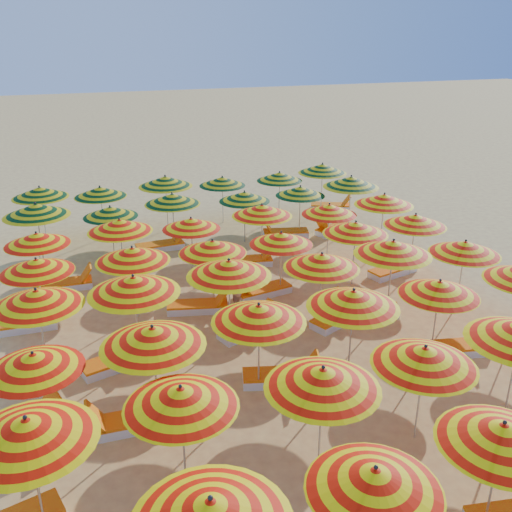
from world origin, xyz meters
name	(u,v)px	position (x,y,z in m)	size (l,w,h in m)	color
ground	(262,315)	(0.00, 0.00, 0.00)	(120.00, 120.00, 0.00)	#F1C96B
umbrella_2	(375,480)	(-1.18, -8.18, 1.80)	(2.22, 2.22, 2.05)	silver
umbrella_3	(502,434)	(1.07, -8.01, 1.85)	(2.14, 2.14, 2.10)	silver
umbrella_6	(27,430)	(-5.69, -5.80, 1.96)	(2.53, 2.53, 2.23)	silver
umbrella_7	(181,397)	(-3.33, -5.55, 1.83)	(2.16, 2.16, 2.08)	silver
umbrella_8	(323,378)	(-0.93, -5.91, 1.92)	(2.61, 2.61, 2.18)	silver
umbrella_9	(425,356)	(1.20, -5.78, 1.86)	(2.16, 2.16, 2.11)	silver
umbrella_12	(34,362)	(-5.69, -3.46, 1.72)	(2.36, 2.36, 1.96)	silver
umbrella_13	(153,337)	(-3.49, -3.62, 1.95)	(2.57, 2.57, 2.21)	silver
umbrella_14	(259,313)	(-1.20, -3.29, 1.90)	(2.15, 2.15, 2.16)	silver
umbrella_15	(353,299)	(0.98, -3.37, 1.94)	(2.22, 2.22, 2.21)	silver
umbrella_16	(439,288)	(3.33, -3.22, 1.78)	(1.97, 1.97, 2.03)	silver
umbrella_18	(37,298)	(-5.66, -1.06, 1.91)	(2.68, 2.68, 2.17)	silver
umbrella_19	(134,285)	(-3.55, -1.23, 2.00)	(2.30, 2.30, 2.27)	silver
umbrella_20	(229,268)	(-1.19, -0.96, 1.99)	(2.58, 2.58, 2.26)	silver
umbrella_21	(322,261)	(1.30, -1.01, 1.88)	(2.13, 2.13, 2.13)	silver
umbrella_22	(393,248)	(3.41, -0.99, 1.97)	(2.81, 2.81, 2.24)	silver
umbrella_23	(465,248)	(5.50, -1.30, 1.83)	(2.47, 2.47, 2.08)	silver
umbrella_24	(37,266)	(-5.74, 1.27, 1.77)	(2.40, 2.40, 2.01)	silver
umbrella_25	(132,255)	(-3.31, 1.01, 1.87)	(2.51, 2.51, 2.12)	silver
umbrella_26	(212,247)	(-1.10, 1.06, 1.80)	(2.40, 2.40, 2.04)	silver
umbrella_27	(281,239)	(1.01, 1.20, 1.75)	(2.20, 2.20, 1.99)	silver
umbrella_28	(356,228)	(3.36, 1.07, 1.86)	(2.52, 2.52, 2.11)	silver
umbrella_29	(415,220)	(5.51, 1.17, 1.85)	(2.44, 2.44, 2.10)	silver
umbrella_30	(37,239)	(-5.78, 3.40, 1.76)	(2.41, 2.41, 2.00)	silver
umbrella_31	(120,226)	(-3.38, 3.56, 1.86)	(2.37, 2.37, 2.11)	silver
umbrella_32	(191,224)	(-1.18, 3.45, 1.72)	(2.39, 2.39, 1.96)	silver
umbrella_33	(262,210)	(1.24, 3.58, 1.88)	(2.57, 2.57, 2.14)	silver
umbrella_34	(329,210)	(3.56, 3.33, 1.75)	(2.08, 2.08, 1.99)	silver
umbrella_35	(384,200)	(5.61, 3.26, 1.92)	(2.46, 2.46, 2.19)	silver
umbrella_36	(36,210)	(-5.82, 5.59, 2.00)	(2.61, 2.61, 2.27)	silver
umbrella_37	(110,212)	(-3.50, 5.56, 1.71)	(1.88, 1.88, 1.94)	silver
umbrella_38	(172,199)	(-1.31, 5.94, 1.85)	(2.59, 2.59, 2.10)	silver
umbrella_39	(245,197)	(1.31, 5.74, 1.75)	(2.32, 2.32, 1.99)	silver
umbrella_40	(300,191)	(3.52, 5.77, 1.75)	(2.26, 2.26, 1.99)	silver
umbrella_41	(351,182)	(5.51, 5.55, 2.00)	(2.41, 2.41, 2.27)	silver
umbrella_42	(40,192)	(-5.76, 8.17, 1.89)	(2.35, 2.35, 2.15)	silver
umbrella_43	(100,192)	(-3.65, 7.85, 1.81)	(1.99, 1.99, 2.06)	silver
umbrella_44	(165,181)	(-1.17, 8.07, 1.95)	(2.57, 2.57, 2.21)	silver
umbrella_45	(222,181)	(1.13, 8.17, 1.73)	(1.93, 1.93, 1.97)	silver
umbrella_46	(279,177)	(3.53, 8.05, 1.77)	(1.98, 1.98, 2.01)	silver
umbrella_47	(322,169)	(5.53, 8.19, 1.92)	(2.51, 2.51, 2.18)	silver
lounger_7	(19,427)	(-6.20, -3.20, 0.15)	(1.83, 1.09, 0.69)	white
lounger_8	(130,422)	(-4.08, -3.73, 0.15)	(1.74, 0.61, 0.69)	white
lounger_9	(282,377)	(-0.60, -3.22, 0.15)	(1.82, 1.00, 0.69)	white
lounger_10	(457,348)	(3.93, -3.41, 0.15)	(1.81, 0.90, 0.69)	white
lounger_11	(20,374)	(-6.26, -1.24, 0.15)	(1.82, 1.18, 0.69)	white
lounger_12	(119,361)	(-4.05, -1.36, 0.15)	(1.83, 1.06, 0.69)	white
lounger_13	(251,328)	(-0.59, -0.84, 0.15)	(1.83, 1.09, 0.69)	white
lounger_14	(339,317)	(1.89, -1.03, 0.15)	(1.82, 1.23, 0.69)	white
lounger_15	(366,309)	(2.81, -0.83, 0.15)	(1.82, 1.19, 0.69)	white
lounger_16	(26,324)	(-6.24, 1.24, 0.15)	(1.74, 0.59, 0.69)	white
lounger_17	(199,306)	(-1.60, 0.81, 0.15)	(1.82, 0.94, 0.69)	white
lounger_18	(262,291)	(0.41, 1.19, 0.15)	(1.81, 0.89, 0.69)	white
lounger_19	(394,270)	(5.01, 1.32, 0.15)	(1.82, 1.00, 0.69)	white
lounger_20	(65,284)	(-5.18, 3.55, 0.15)	(1.74, 0.60, 0.69)	white
lounger_21	(248,261)	(0.73, 3.55, 0.15)	(1.80, 0.86, 0.69)	white
lounger_22	(161,245)	(-1.81, 5.93, 0.15)	(1.77, 0.72, 0.69)	white
lounger_23	(285,233)	(2.92, 5.79, 0.15)	(1.82, 0.96, 0.69)	white
lounger_24	(334,229)	(4.92, 5.58, 0.15)	(1.82, 1.20, 0.69)	white
lounger_25	(331,206)	(6.12, 8.37, 0.15)	(1.82, 1.22, 0.69)	white
beachgoer_a	(199,265)	(-1.21, 2.41, 0.74)	(0.54, 0.35, 1.47)	#DEAB7C
beachgoer_b	(233,289)	(-0.73, 0.37, 0.76)	(0.74, 0.57, 1.52)	tan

